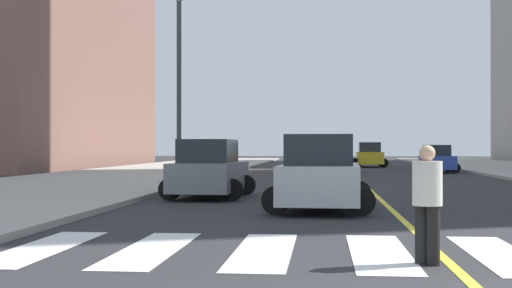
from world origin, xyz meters
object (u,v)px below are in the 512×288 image
(car_black_seventh, at_px, (322,155))
(car_gray_fourth, at_px, (209,170))
(pedestrian_crossing, at_px, (427,199))
(street_lamp, at_px, (179,70))
(car_yellow_second, at_px, (370,155))
(car_red_third, at_px, (326,159))
(car_blue_sixth, at_px, (437,160))
(car_silver_nearest, at_px, (320,175))
(car_green_fifth, at_px, (326,157))

(car_black_seventh, bearing_deg, car_gray_fourth, -96.11)
(pedestrian_crossing, xyz_separation_m, street_lamp, (-7.52, 19.11, 3.95))
(car_yellow_second, height_order, car_gray_fourth, car_yellow_second)
(street_lamp, bearing_deg, car_yellow_second, 69.99)
(car_yellow_second, relative_size, street_lamp, 0.55)
(car_red_third, height_order, pedestrian_crossing, car_red_third)
(car_gray_fourth, xyz_separation_m, pedestrian_crossing, (5.07, -12.14, 0.04))
(car_blue_sixth, relative_size, pedestrian_crossing, 2.33)
(pedestrian_crossing, distance_m, street_lamp, 20.91)
(car_blue_sixth, height_order, pedestrian_crossing, car_blue_sixth)
(car_yellow_second, relative_size, car_black_seventh, 1.11)
(car_red_third, bearing_deg, car_blue_sixth, 12.98)
(car_blue_sixth, bearing_deg, car_silver_nearest, 74.63)
(car_yellow_second, bearing_deg, car_blue_sixth, 107.95)
(car_silver_nearest, height_order, street_lamp, street_lamp)
(car_green_fifth, height_order, car_black_seventh, car_green_fifth)
(car_gray_fourth, relative_size, pedestrian_crossing, 2.56)
(car_silver_nearest, height_order, car_gray_fourth, car_silver_nearest)
(car_blue_sixth, xyz_separation_m, street_lamp, (-13.26, -15.67, 4.06))
(car_silver_nearest, relative_size, street_lamp, 0.55)
(car_silver_nearest, height_order, car_black_seventh, car_silver_nearest)
(car_blue_sixth, bearing_deg, car_red_third, 13.53)
(car_blue_sixth, bearing_deg, car_black_seventh, -67.36)
(pedestrian_crossing, bearing_deg, car_yellow_second, -59.68)
(car_green_fifth, bearing_deg, car_black_seventh, 91.23)
(car_green_fifth, relative_size, street_lamp, 0.50)
(car_red_third, bearing_deg, car_black_seventh, 90.08)
(car_silver_nearest, xyz_separation_m, car_yellow_second, (3.79, 37.96, 0.01))
(street_lamp, bearing_deg, car_gray_fourth, -70.66)
(car_black_seventh, relative_size, street_lamp, 0.49)
(car_green_fifth, distance_m, car_blue_sixth, 9.81)
(car_blue_sixth, bearing_deg, car_gray_fourth, 64.29)
(street_lamp, bearing_deg, car_black_seventh, 79.68)
(pedestrian_crossing, bearing_deg, car_gray_fourth, -34.16)
(car_silver_nearest, relative_size, car_blue_sixth, 1.14)
(car_green_fifth, height_order, car_blue_sixth, car_green_fifth)
(car_red_third, bearing_deg, car_gray_fourth, -101.06)
(car_gray_fourth, relative_size, street_lamp, 0.53)
(car_blue_sixth, bearing_deg, car_yellow_second, -73.01)
(car_black_seventh, relative_size, pedestrian_crossing, 2.39)
(car_silver_nearest, height_order, car_green_fifth, car_silver_nearest)
(car_gray_fourth, distance_m, car_black_seventh, 40.06)
(car_red_third, distance_m, car_blue_sixth, 7.20)
(car_yellow_second, xyz_separation_m, car_red_third, (-3.53, -12.92, -0.04))
(car_silver_nearest, distance_m, car_red_third, 25.04)
(car_yellow_second, height_order, car_green_fifth, car_yellow_second)
(car_red_third, relative_size, car_gray_fourth, 0.99)
(car_red_third, height_order, car_black_seventh, car_red_third)
(car_red_third, bearing_deg, car_green_fifth, 88.82)
(car_silver_nearest, distance_m, street_lamp, 13.20)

